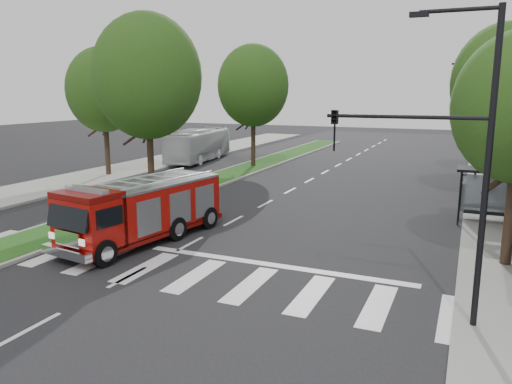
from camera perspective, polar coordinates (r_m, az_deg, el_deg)
ground at (r=20.36m, az=-7.55°, el=-5.92°), size 140.00×140.00×0.00m
sidewalk_left at (r=36.74m, az=-19.07°, el=1.44°), size 5.00×80.00×0.15m
median at (r=38.65m, az=-1.51°, el=2.53°), size 3.00×50.00×0.15m
bus_shelter at (r=25.12m, az=25.61°, el=1.13°), size 3.20×1.60×2.61m
tree_right_mid at (r=30.66m, az=26.56°, el=11.08°), size 5.60×5.60×9.72m
tree_right_far at (r=40.65m, az=25.80°, el=10.01°), size 5.00×5.00×8.73m
tree_median_near at (r=27.78m, az=-12.33°, el=12.76°), size 5.80×5.80×10.16m
tree_median_far at (r=40.01m, az=-0.33°, el=12.05°), size 5.60×5.60×9.72m
tree_left_mid at (r=37.42m, az=-17.01°, el=11.11°), size 5.20×5.20×9.16m
streetlight_right_near at (r=13.21m, az=21.25°, el=4.73°), size 4.08×0.22×8.00m
streetlight_right_far at (r=36.66m, az=24.02°, el=8.00°), size 2.11×0.20×8.00m
fire_engine at (r=20.77m, az=-12.74°, el=-2.08°), size 3.47×8.00×2.68m
city_bus at (r=44.53m, az=-6.51°, el=5.37°), size 3.83×10.41×2.83m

